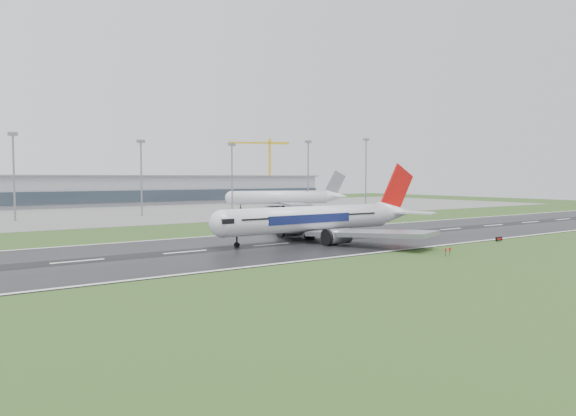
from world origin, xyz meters
TOP-DOWN VIEW (x-y plane):
  - ground at (0.00, 0.00)m, footprint 520.00×520.00m
  - runway at (0.00, 0.00)m, footprint 400.00×45.00m
  - apron at (0.00, 125.00)m, footprint 400.00×130.00m
  - terminal at (0.00, 185.00)m, footprint 240.00×36.00m
  - main_airliner at (-5.30, 0.39)m, footprint 58.58×55.82m
  - parked_airliner at (54.68, 104.94)m, footprint 73.35×70.92m
  - tower_crane at (107.14, 200.00)m, footprint 38.18×18.16m
  - runway_sign at (26.01, -24.26)m, footprint 2.30×0.29m
  - floodmast_1 at (-57.37, 100.00)m, footprint 0.64×0.64m
  - floodmast_2 at (-14.32, 100.00)m, footprint 0.64×0.64m
  - floodmast_3 at (24.50, 100.00)m, footprint 0.64×0.64m
  - floodmast_4 at (64.45, 100.00)m, footprint 0.64×0.64m
  - floodmast_5 at (100.67, 100.00)m, footprint 0.64×0.64m

SIDE VIEW (x-z plane):
  - ground at x=0.00m, z-range 0.00..0.00m
  - apron at x=0.00m, z-range 0.00..0.08m
  - runway at x=0.00m, z-range 0.00..0.10m
  - runway_sign at x=26.01m, z-range 0.00..1.04m
  - terminal at x=0.00m, z-range 0.00..15.00m
  - parked_airliner at x=54.68m, z-range 0.08..17.19m
  - main_airliner at x=-5.30m, z-range 0.10..17.33m
  - floodmast_2 at x=-14.32m, z-range 0.00..27.56m
  - floodmast_3 at x=24.50m, z-range 0.00..27.77m
  - floodmast_1 at x=-57.37m, z-range 0.00..28.32m
  - floodmast_4 at x=64.45m, z-range 0.00..30.44m
  - floodmast_5 at x=100.67m, z-range 0.00..32.90m
  - tower_crane at x=107.14m, z-range 0.00..40.44m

